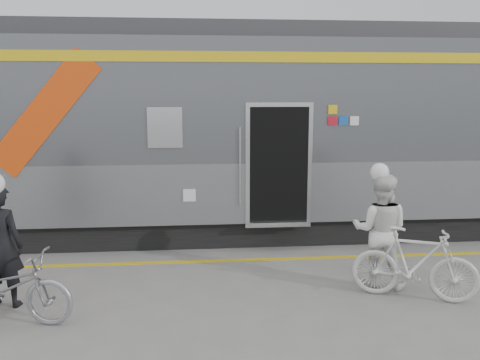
{
  "coord_description": "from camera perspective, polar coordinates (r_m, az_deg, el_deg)",
  "views": [
    {
      "loc": [
        -0.05,
        -6.17,
        2.86
      ],
      "look_at": [
        0.67,
        1.6,
        1.5
      ],
      "focal_mm": 38.0,
      "sensor_mm": 36.0,
      "label": 1
    }
  ],
  "objects": [
    {
      "name": "bicycle_left",
      "position": [
        7.06,
        -25.03,
        -10.92
      ],
      "size": [
        1.84,
        0.88,
        0.93
      ],
      "primitive_type": "imported",
      "rotation": [
        0.0,
        0.0,
        1.41
      ],
      "color": "#9A9BA1",
      "rests_on": "ground"
    },
    {
      "name": "helmet_woman",
      "position": [
        7.6,
        15.81,
        1.69
      ],
      "size": [
        0.27,
        0.27,
        0.27
      ],
      "primitive_type": "sphere",
      "color": "white",
      "rests_on": "woman"
    },
    {
      "name": "safety_strip",
      "position": [
        8.8,
        -4.75,
        -9.1
      ],
      "size": [
        24.0,
        0.12,
        0.01
      ],
      "primitive_type": "cube",
      "color": "gold",
      "rests_on": "ground"
    },
    {
      "name": "man",
      "position": [
        7.5,
        -25.29,
        -6.7
      ],
      "size": [
        0.67,
        0.49,
        1.68
      ],
      "primitive_type": "imported",
      "rotation": [
        0.0,
        0.0,
        2.98
      ],
      "color": "black",
      "rests_on": "ground"
    },
    {
      "name": "ground",
      "position": [
        6.8,
        -4.55,
        -15.01
      ],
      "size": [
        90.0,
        90.0,
        0.0
      ],
      "primitive_type": "plane",
      "color": "slate",
      "rests_on": "ground"
    },
    {
      "name": "woman",
      "position": [
        7.79,
        15.47,
        -5.47
      ],
      "size": [
        1.01,
        0.91,
        1.69
      ],
      "primitive_type": "imported",
      "rotation": [
        0.0,
        0.0,
        2.73
      ],
      "color": "white",
      "rests_on": "ground"
    },
    {
      "name": "bicycle_right",
      "position": [
        7.51,
        19.01,
        -8.88
      ],
      "size": [
        1.76,
        1.12,
        1.02
      ],
      "primitive_type": "imported",
      "rotation": [
        0.0,
        0.0,
        1.16
      ],
      "color": "beige",
      "rests_on": "ground"
    },
    {
      "name": "train",
      "position": [
        10.42,
        -9.02,
        5.32
      ],
      "size": [
        24.0,
        3.17,
        4.1
      ],
      "color": "black",
      "rests_on": "ground"
    }
  ]
}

